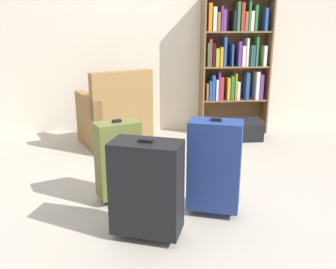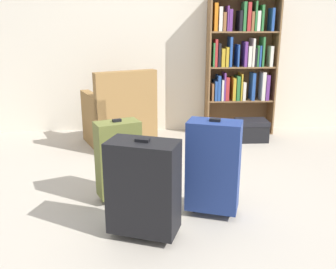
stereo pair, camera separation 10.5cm
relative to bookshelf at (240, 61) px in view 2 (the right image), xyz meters
name	(u,v)px [view 2 (the right image)]	position (x,y,z in m)	size (l,w,h in m)	color
ground_plane	(164,205)	(-1.04, -2.03, -0.93)	(9.46, 9.46, 0.00)	#B2A899
back_wall	(157,30)	(-1.04, 0.20, 0.37)	(5.41, 0.10, 2.60)	beige
bookshelf	(240,61)	(0.00, 0.00, 0.00)	(0.86, 0.29, 1.70)	brown
armchair	(120,118)	(-1.50, -0.44, -0.62)	(0.92, 0.92, 0.90)	olive
mug	(168,143)	(-0.94, -0.59, -0.89)	(0.12, 0.08, 0.10)	#1E7F4C
storage_box	(252,130)	(0.10, -0.37, -0.80)	(0.37, 0.30, 0.26)	black
suitcase_navy_blue	(213,166)	(-0.69, -2.19, -0.54)	(0.43, 0.33, 0.75)	navy
suitcase_black	(144,187)	(-1.20, -2.48, -0.57)	(0.52, 0.39, 0.70)	black
suitcase_olive	(118,159)	(-1.41, -1.91, -0.58)	(0.39, 0.30, 0.69)	brown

